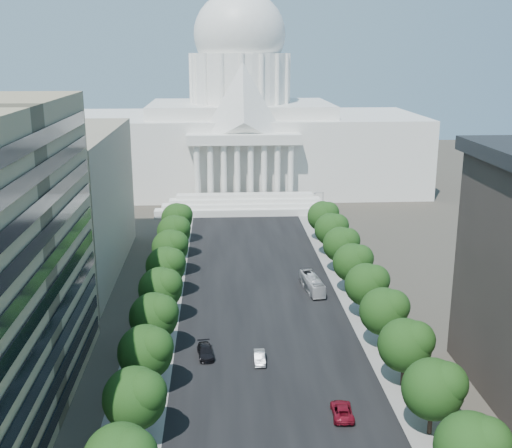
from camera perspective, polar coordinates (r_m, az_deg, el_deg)
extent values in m
cube|color=black|center=(131.13, 0.15, -5.33)|extent=(30.00, 260.00, 0.01)
cube|color=gray|center=(131.40, -8.19, -5.44)|extent=(8.00, 260.00, 0.02)
cube|color=gray|center=(133.59, 8.34, -5.10)|extent=(8.00, 260.00, 0.02)
cube|color=white|center=(220.25, -1.39, 6.46)|extent=(120.00, 50.00, 25.00)
cube|color=white|center=(218.51, -1.41, 10.22)|extent=(60.00, 40.00, 4.00)
cube|color=white|center=(192.40, -1.11, 7.60)|extent=(34.00, 8.00, 3.00)
cylinder|color=white|center=(217.87, -1.43, 12.84)|extent=(32.00, 32.00, 16.00)
ellipsoid|color=white|center=(217.74, -1.46, 16.53)|extent=(30.00, 30.00, 27.60)
cube|color=gray|center=(141.99, -19.84, 1.68)|extent=(38.00, 52.00, 30.00)
cylinder|color=#33261C|center=(82.41, -10.59, -17.80)|extent=(0.56, 0.56, 2.94)
sphere|color=black|center=(79.97, -10.75, -14.97)|extent=(7.60, 7.60, 7.60)
sphere|color=black|center=(78.58, -9.87, -14.54)|extent=(5.32, 5.32, 5.32)
cylinder|color=#33261C|center=(92.63, -9.68, -13.77)|extent=(0.56, 0.56, 2.94)
sphere|color=black|center=(90.46, -9.81, -11.16)|extent=(7.60, 7.60, 7.60)
sphere|color=black|center=(89.14, -9.04, -10.72)|extent=(5.32, 5.32, 5.32)
cylinder|color=#33261C|center=(103.24, -8.98, -10.55)|extent=(0.56, 0.56, 2.94)
sphere|color=black|center=(101.30, -9.09, -8.15)|extent=(7.60, 7.60, 7.60)
sphere|color=black|center=(100.03, -8.39, -7.72)|extent=(5.32, 5.32, 5.32)
cylinder|color=#33261C|center=(114.12, -8.42, -7.93)|extent=(0.56, 0.56, 2.94)
sphere|color=black|center=(112.37, -8.52, -5.73)|extent=(7.60, 7.60, 7.60)
sphere|color=black|center=(111.14, -7.89, -5.31)|extent=(5.32, 5.32, 5.32)
cylinder|color=#33261C|center=(125.20, -7.97, -5.78)|extent=(0.56, 0.56, 2.94)
sphere|color=black|center=(123.61, -8.05, -3.74)|extent=(7.60, 7.60, 7.60)
sphere|color=black|center=(122.42, -7.47, -3.35)|extent=(5.32, 5.32, 5.32)
cylinder|color=#33261C|center=(136.44, -7.59, -3.98)|extent=(0.56, 0.56, 2.94)
sphere|color=black|center=(134.98, -7.66, -2.09)|extent=(7.60, 7.60, 7.60)
sphere|color=black|center=(133.83, -7.13, -1.71)|extent=(5.32, 5.32, 5.32)
cylinder|color=#33261C|center=(147.80, -7.27, -2.45)|extent=(0.56, 0.56, 2.94)
sphere|color=black|center=(146.46, -7.33, -0.70)|extent=(7.60, 7.60, 7.60)
sphere|color=black|center=(145.33, -6.85, -0.34)|extent=(5.32, 5.32, 5.32)
cylinder|color=#33261C|center=(159.26, -7.00, -1.14)|extent=(0.56, 0.56, 2.94)
sphere|color=black|center=(158.01, -7.06, 0.49)|extent=(7.60, 7.60, 7.60)
sphere|color=black|center=(156.91, -6.60, 0.83)|extent=(5.32, 5.32, 5.32)
sphere|color=black|center=(73.78, 18.51, -18.36)|extent=(7.60, 7.60, 7.60)
sphere|color=black|center=(73.07, 19.83, -17.78)|extent=(5.32, 5.32, 5.32)
cylinder|color=#33261C|center=(85.68, 15.20, -16.70)|extent=(0.56, 0.56, 2.94)
sphere|color=black|center=(83.33, 15.43, -13.95)|extent=(7.60, 7.60, 7.60)
sphere|color=black|center=(82.59, 16.56, -13.42)|extent=(5.32, 5.32, 5.32)
cylinder|color=#33261C|center=(95.55, 12.91, -12.99)|extent=(0.56, 0.56, 2.94)
sphere|color=black|center=(93.46, 13.09, -10.45)|extent=(7.60, 7.60, 7.60)
sphere|color=black|center=(92.70, 14.06, -9.95)|extent=(5.32, 5.32, 5.32)
cylinder|color=#33261C|center=(105.87, 11.11, -9.97)|extent=(0.56, 0.56, 2.94)
sphere|color=black|center=(103.98, 11.24, -7.63)|extent=(7.60, 7.60, 7.60)
sphere|color=black|center=(103.21, 12.10, -7.17)|extent=(5.32, 5.32, 5.32)
cylinder|color=#33261C|center=(116.50, 9.66, -7.49)|extent=(0.56, 0.56, 2.94)
sphere|color=black|center=(114.79, 9.76, -5.33)|extent=(7.60, 7.60, 7.60)
sphere|color=black|center=(114.01, 10.53, -4.90)|extent=(5.32, 5.32, 5.32)
cylinder|color=#33261C|center=(127.38, 8.47, -5.43)|extent=(0.56, 0.56, 2.94)
sphere|color=black|center=(125.81, 8.55, -3.42)|extent=(7.60, 7.60, 7.60)
sphere|color=black|center=(125.03, 9.24, -3.02)|extent=(5.32, 5.32, 5.32)
cylinder|color=#33261C|center=(138.45, 7.47, -3.69)|extent=(0.56, 0.56, 2.94)
sphere|color=black|center=(137.01, 7.53, -1.83)|extent=(7.60, 7.60, 7.60)
sphere|color=black|center=(136.22, 8.16, -1.45)|extent=(5.32, 5.32, 5.32)
cylinder|color=#33261C|center=(149.65, 6.62, -2.20)|extent=(0.56, 0.56, 2.94)
sphere|color=black|center=(148.32, 6.68, -0.47)|extent=(7.60, 7.60, 7.60)
sphere|color=black|center=(147.54, 7.25, -0.12)|extent=(5.32, 5.32, 5.32)
cylinder|color=#33261C|center=(160.98, 5.89, -0.93)|extent=(0.56, 0.56, 2.94)
sphere|color=black|center=(159.74, 5.94, 0.69)|extent=(7.60, 7.60, 7.60)
sphere|color=black|center=(158.95, 6.47, 1.03)|extent=(5.32, 5.32, 5.32)
cylinder|color=gray|center=(84.14, 17.24, -15.10)|extent=(0.18, 0.18, 9.00)
cylinder|color=gray|center=(81.70, 16.67, -12.58)|extent=(2.40, 0.14, 0.14)
sphere|color=gray|center=(81.39, 15.92, -12.71)|extent=(0.44, 0.44, 0.44)
cylinder|color=gray|center=(105.27, 12.53, -8.40)|extent=(0.18, 0.18, 9.00)
cylinder|color=gray|center=(103.33, 12.02, -6.25)|extent=(2.40, 0.14, 0.14)
sphere|color=gray|center=(103.08, 11.42, -6.32)|extent=(0.44, 0.44, 0.44)
cylinder|color=gray|center=(127.80, 9.53, -3.96)|extent=(0.18, 0.18, 9.00)
cylinder|color=gray|center=(126.21, 9.08, -2.13)|extent=(2.40, 0.14, 0.14)
sphere|color=gray|center=(126.01, 8.59, -2.18)|extent=(0.44, 0.44, 0.44)
cylinder|color=gray|center=(151.12, 7.46, -0.86)|extent=(0.18, 0.18, 9.00)
cylinder|color=gray|center=(149.77, 7.07, 0.71)|extent=(2.40, 0.14, 0.14)
sphere|color=gray|center=(149.60, 6.65, 0.67)|extent=(0.44, 0.44, 0.44)
cylinder|color=gray|center=(174.90, 5.95, 1.40)|extent=(0.18, 0.18, 9.00)
cylinder|color=gray|center=(173.74, 5.60, 2.78)|extent=(2.40, 0.14, 0.14)
sphere|color=gray|center=(173.59, 5.24, 2.74)|extent=(0.44, 0.44, 0.44)
imported|color=#A0A1A7|center=(99.64, 0.32, -11.78)|extent=(1.70, 4.75, 1.56)
imported|color=maroon|center=(87.30, 7.66, -16.14)|extent=(2.92, 5.83, 1.58)
imported|color=black|center=(101.62, -4.52, -11.24)|extent=(3.00, 5.92, 1.65)
imported|color=silver|center=(127.26, 5.02, -5.31)|extent=(3.81, 11.16, 3.05)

